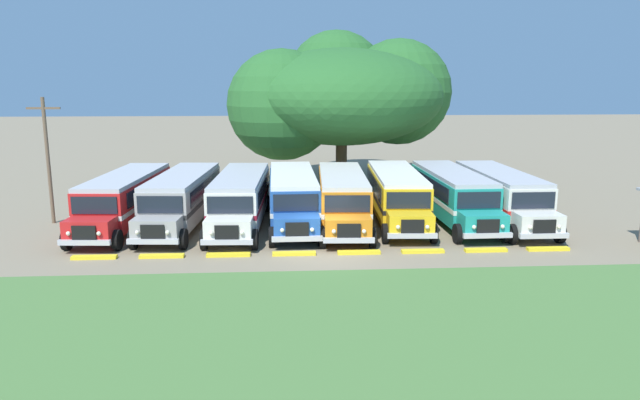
{
  "coord_description": "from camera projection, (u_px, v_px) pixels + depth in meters",
  "views": [
    {
      "loc": [
        -1.97,
        -26.22,
        7.89
      ],
      "look_at": [
        0.0,
        4.55,
        1.6
      ],
      "focal_mm": 32.87,
      "sensor_mm": 36.0,
      "label": 1
    }
  ],
  "objects": [
    {
      "name": "curb_wheelstop_4",
      "position": [
        359.0,
        252.0,
        27.17
      ],
      "size": [
        2.0,
        0.36,
        0.15
      ],
      "primitive_type": "cube",
      "color": "yellow",
      "rests_on": "ground_plane"
    },
    {
      "name": "curb_wheelstop_3",
      "position": [
        294.0,
        254.0,
        26.98
      ],
      "size": [
        2.0,
        0.36,
        0.15
      ],
      "primitive_type": "cube",
      "color": "yellow",
      "rests_on": "ground_plane"
    },
    {
      "name": "curb_wheelstop_1",
      "position": [
        162.0,
        256.0,
        26.61
      ],
      "size": [
        2.0,
        0.36,
        0.15
      ],
      "primitive_type": "cube",
      "color": "yellow",
      "rests_on": "ground_plane"
    },
    {
      "name": "parked_bus_slot_7",
      "position": [
        501.0,
        193.0,
        33.42
      ],
      "size": [
        2.73,
        10.85,
        2.82
      ],
      "rotation": [
        0.0,
        0.0,
        -1.57
      ],
      "color": "silver",
      "rests_on": "ground_plane"
    },
    {
      "name": "curb_wheelstop_2",
      "position": [
        228.0,
        255.0,
        26.79
      ],
      "size": [
        2.0,
        0.36,
        0.15
      ],
      "primitive_type": "cube",
      "color": "yellow",
      "rests_on": "ground_plane"
    },
    {
      "name": "utility_pole",
      "position": [
        48.0,
        157.0,
        32.37
      ],
      "size": [
        1.8,
        0.2,
        7.03
      ],
      "color": "brown",
      "rests_on": "ground_plane"
    },
    {
      "name": "parked_bus_slot_4",
      "position": [
        342.0,
        196.0,
        32.65
      ],
      "size": [
        3.12,
        10.9,
        2.82
      ],
      "rotation": [
        0.0,
        0.0,
        -1.62
      ],
      "color": "orange",
      "rests_on": "ground_plane"
    },
    {
      "name": "ground_plane",
      "position": [
        326.0,
        253.0,
        27.34
      ],
      "size": [
        220.0,
        220.0,
        0.0
      ],
      "primitive_type": "plane",
      "color": "#84755B"
    },
    {
      "name": "parked_bus_slot_0",
      "position": [
        125.0,
        197.0,
        32.28
      ],
      "size": [
        3.35,
        10.94,
        2.82
      ],
      "rotation": [
        0.0,
        0.0,
        -1.64
      ],
      "color": "red",
      "rests_on": "ground_plane"
    },
    {
      "name": "curb_wheelstop_0",
      "position": [
        94.0,
        257.0,
        26.42
      ],
      "size": [
        2.0,
        0.36,
        0.15
      ],
      "primitive_type": "cube",
      "color": "yellow",
      "rests_on": "ground_plane"
    },
    {
      "name": "parked_bus_slot_3",
      "position": [
        293.0,
        195.0,
        32.89
      ],
      "size": [
        2.82,
        10.86,
        2.82
      ],
      "rotation": [
        0.0,
        0.0,
        -1.56
      ],
      "color": "#23519E",
      "rests_on": "ground_plane"
    },
    {
      "name": "broad_shade_tree",
      "position": [
        342.0,
        94.0,
        44.55
      ],
      "size": [
        17.22,
        15.99,
        11.95
      ],
      "color": "brown",
      "rests_on": "ground_plane"
    },
    {
      "name": "parked_bus_slot_1",
      "position": [
        182.0,
        197.0,
        32.45
      ],
      "size": [
        3.36,
        10.94,
        2.82
      ],
      "rotation": [
        0.0,
        0.0,
        -1.64
      ],
      "color": "#9E9993",
      "rests_on": "ground_plane"
    },
    {
      "name": "curb_wheelstop_7",
      "position": [
        548.0,
        249.0,
        27.74
      ],
      "size": [
        2.0,
        0.36,
        0.15
      ],
      "primitive_type": "cube",
      "color": "yellow",
      "rests_on": "ground_plane"
    },
    {
      "name": "curb_wheelstop_6",
      "position": [
        486.0,
        250.0,
        27.55
      ],
      "size": [
        2.0,
        0.36,
        0.15
      ],
      "primitive_type": "cube",
      "color": "yellow",
      "rests_on": "ground_plane"
    },
    {
      "name": "foreground_grass_strip",
      "position": [
        344.0,
        323.0,
        19.45
      ],
      "size": [
        80.0,
        10.98,
        0.01
      ],
      "primitive_type": "cube",
      "color": "#4C7538",
      "rests_on": "ground_plane"
    },
    {
      "name": "parked_bus_slot_2",
      "position": [
        241.0,
        197.0,
        32.35
      ],
      "size": [
        3.09,
        10.89,
        2.82
      ],
      "rotation": [
        0.0,
        0.0,
        -1.62
      ],
      "color": "silver",
      "rests_on": "ground_plane"
    },
    {
      "name": "curb_wheelstop_5",
      "position": [
        423.0,
        251.0,
        27.36
      ],
      "size": [
        2.0,
        0.36,
        0.15
      ],
      "primitive_type": "cube",
      "color": "yellow",
      "rests_on": "ground_plane"
    },
    {
      "name": "parked_bus_slot_5",
      "position": [
        397.0,
        193.0,
        33.45
      ],
      "size": [
        3.2,
        10.91,
        2.82
      ],
      "rotation": [
        0.0,
        0.0,
        -1.63
      ],
      "color": "yellow",
      "rests_on": "ground_plane"
    },
    {
      "name": "parked_bus_slot_6",
      "position": [
        452.0,
        193.0,
        33.48
      ],
      "size": [
        2.83,
        10.86,
        2.82
      ],
      "rotation": [
        0.0,
        0.0,
        -1.55
      ],
      "color": "teal",
      "rests_on": "ground_plane"
    }
  ]
}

